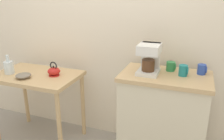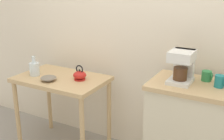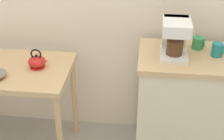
{
  "view_description": "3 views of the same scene",
  "coord_description": "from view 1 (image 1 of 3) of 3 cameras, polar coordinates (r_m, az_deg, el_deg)",
  "views": [
    {
      "loc": [
        0.93,
        -1.88,
        1.59
      ],
      "look_at": [
        0.24,
        -0.04,
        0.92
      ],
      "focal_mm": 37.23,
      "sensor_mm": 36.0,
      "label": 1
    },
    {
      "loc": [
        1.11,
        -2.11,
        1.7
      ],
      "look_at": [
        -0.04,
        -0.02,
        0.93
      ],
      "focal_mm": 45.74,
      "sensor_mm": 36.0,
      "label": 2
    },
    {
      "loc": [
        0.37,
        -1.96,
        1.97
      ],
      "look_at": [
        0.15,
        -0.08,
        0.83
      ],
      "focal_mm": 52.41,
      "sensor_mm": 36.0,
      "label": 3
    }
  ],
  "objects": [
    {
      "name": "back_wall",
      "position": [
        2.43,
        0.38,
        14.24
      ],
      "size": [
        4.4,
        0.1,
        2.8
      ],
      "primitive_type": "cube",
      "color": "beige",
      "rests_on": "ground_plane"
    },
    {
      "name": "glass_carafe_vase",
      "position": [
        2.63,
        -23.99,
        0.68
      ],
      "size": [
        0.1,
        0.1,
        0.2
      ],
      "color": "silver",
      "rests_on": "wooden_table"
    },
    {
      "name": "mug_tall_green",
      "position": [
        2.15,
        14.27,
        0.89
      ],
      "size": [
        0.09,
        0.08,
        0.08
      ],
      "color": "#338C4C",
      "rests_on": "kitchen_counter"
    },
    {
      "name": "wooden_table",
      "position": [
        2.57,
        -17.9,
        -3.21
      ],
      "size": [
        0.88,
        0.56,
        0.78
      ],
      "color": "tan",
      "rests_on": "ground_plane"
    },
    {
      "name": "kitchen_counter",
      "position": [
        2.25,
        12.22,
        -12.03
      ],
      "size": [
        0.77,
        0.49,
        0.91
      ],
      "color": "beige",
      "rests_on": "ground_plane"
    },
    {
      "name": "mug_dark_teal",
      "position": [
        2.05,
        17.13,
        -0.12
      ],
      "size": [
        0.08,
        0.07,
        0.09
      ],
      "color": "teal",
      "rests_on": "kitchen_counter"
    },
    {
      "name": "bowl_stoneware",
      "position": [
        2.44,
        -20.94,
        -1.26
      ],
      "size": [
        0.15,
        0.15,
        0.05
      ],
      "color": "gray",
      "rests_on": "wooden_table"
    },
    {
      "name": "coffee_maker",
      "position": [
        2.03,
        9.17,
        3.12
      ],
      "size": [
        0.18,
        0.22,
        0.26
      ],
      "color": "white",
      "rests_on": "kitchen_counter"
    },
    {
      "name": "mug_blue",
      "position": [
        2.14,
        21.22,
        0.14
      ],
      "size": [
        0.08,
        0.07,
        0.09
      ],
      "color": "#2D4CAD",
      "rests_on": "kitchen_counter"
    },
    {
      "name": "teakettle",
      "position": [
        2.42,
        -14.06,
        -0.28
      ],
      "size": [
        0.15,
        0.12,
        0.15
      ],
      "color": "red",
      "rests_on": "wooden_table"
    }
  ]
}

